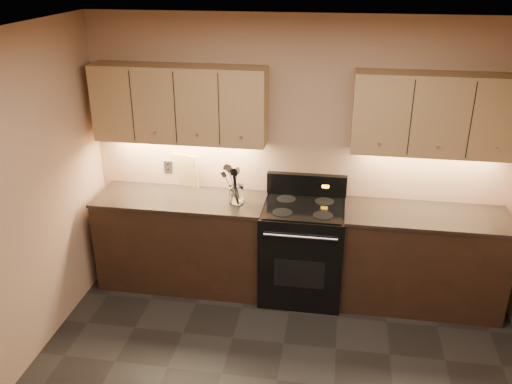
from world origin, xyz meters
TOP-DOWN VIEW (x-y plane):
  - ceiling at (0.00, 0.00)m, footprint 4.00×4.00m
  - wall_back at (0.00, 2.00)m, footprint 4.00×0.04m
  - counter_left at (-1.10, 1.70)m, footprint 1.62×0.62m
  - counter_right at (1.18, 1.70)m, footprint 1.46×0.62m
  - stove at (0.08, 1.68)m, footprint 0.76×0.68m
  - upper_cab_left at (-1.10, 1.85)m, footprint 1.60×0.30m
  - upper_cab_right at (1.18, 1.85)m, footprint 1.44×0.30m
  - outlet_plate at (-1.30, 1.99)m, footprint 0.08×0.01m
  - utensil_crock at (-0.55, 1.67)m, footprint 0.16×0.16m
  - cutting_board at (-1.12, 1.97)m, footprint 0.27×0.12m
  - wooden_spoon at (-0.58, 1.66)m, footprint 0.11×0.11m
  - black_spoon at (-0.54, 1.70)m, footprint 0.09×0.11m
  - black_turner at (-0.53, 1.65)m, footprint 0.15×0.13m
  - steel_spatula at (-0.53, 1.67)m, footprint 0.24×0.12m
  - steel_skimmer at (-0.51, 1.64)m, footprint 0.22×0.14m

SIDE VIEW (x-z plane):
  - counter_left at x=-1.10m, z-range 0.00..0.93m
  - counter_right at x=1.18m, z-range 0.00..0.93m
  - stove at x=0.08m, z-range -0.09..1.05m
  - utensil_crock at x=-0.55m, z-range 0.92..1.10m
  - cutting_board at x=-1.12m, z-range 0.93..1.27m
  - wooden_spoon at x=-0.58m, z-range 0.94..1.28m
  - black_turner at x=-0.53m, z-range 0.94..1.28m
  - black_spoon at x=-0.54m, z-range 0.94..1.28m
  - steel_spatula at x=-0.53m, z-range 0.94..1.29m
  - outlet_plate at x=-1.30m, z-range 1.06..1.18m
  - steel_skimmer at x=-0.51m, z-range 0.94..1.31m
  - wall_back at x=0.00m, z-range 0.00..2.60m
  - upper_cab_left at x=-1.10m, z-range 1.45..2.15m
  - upper_cab_right at x=1.18m, z-range 1.45..2.15m
  - ceiling at x=0.00m, z-range 2.60..2.60m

